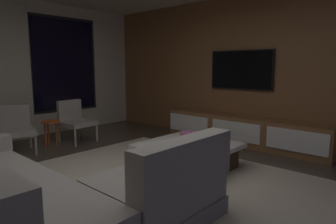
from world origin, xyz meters
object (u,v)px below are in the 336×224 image
(sectional_couch, at_px, (48,197))
(coffee_table, at_px, (188,156))
(side_stool, at_px, (50,126))
(accent_chair_near_window, at_px, (75,119))
(book_stack_on_coffee_table, at_px, (190,136))
(accent_chair_by_curtain, at_px, (15,127))
(media_console, at_px, (244,131))
(mounted_tv, at_px, (241,70))

(sectional_couch, height_order, coffee_table, sectional_couch)
(sectional_couch, distance_m, side_stool, 2.94)
(sectional_couch, height_order, accent_chair_near_window, sectional_couch)
(book_stack_on_coffee_table, xyz_separation_m, accent_chair_near_window, (-0.40, 2.45, 0.02))
(book_stack_on_coffee_table, distance_m, accent_chair_by_curtain, 2.88)
(media_console, height_order, mounted_tv, mounted_tv)
(accent_chair_by_curtain, distance_m, side_stool, 0.58)
(mounted_tv, bearing_deg, book_stack_on_coffee_table, -175.10)
(accent_chair_near_window, relative_size, side_stool, 1.70)
(book_stack_on_coffee_table, height_order, accent_chair_near_window, accent_chair_near_window)
(book_stack_on_coffee_table, height_order, mounted_tv, mounted_tv)
(accent_chair_by_curtain, bearing_deg, book_stack_on_coffee_table, -59.60)
(media_console, bearing_deg, accent_chair_by_curtain, 139.32)
(accent_chair_by_curtain, bearing_deg, sectional_couch, -105.91)
(book_stack_on_coffee_table, relative_size, side_stool, 0.55)
(accent_chair_near_window, bearing_deg, media_console, -52.93)
(accent_chair_by_curtain, bearing_deg, side_stool, -2.56)
(media_console, bearing_deg, side_stool, 133.38)
(mounted_tv, bearing_deg, sectional_couch, -175.45)
(coffee_table, xyz_separation_m, side_stool, (-0.69, 2.57, 0.19))
(sectional_couch, relative_size, coffee_table, 2.16)
(sectional_couch, xyz_separation_m, accent_chair_near_window, (1.81, 2.61, 0.14))
(book_stack_on_coffee_table, bearing_deg, accent_chair_by_curtain, 120.40)
(book_stack_on_coffee_table, xyz_separation_m, media_console, (1.49, -0.05, -0.16))
(sectional_couch, distance_m, accent_chair_near_window, 3.18)
(side_stool, bearing_deg, media_console, -46.62)
(sectional_couch, distance_m, coffee_table, 2.02)
(book_stack_on_coffee_table, xyz_separation_m, mounted_tv, (1.68, 0.14, 0.93))
(accent_chair_near_window, xyz_separation_m, mounted_tv, (2.07, -2.30, 0.92))
(accent_chair_near_window, xyz_separation_m, accent_chair_by_curtain, (-1.06, 0.03, 0.00))
(sectional_couch, bearing_deg, media_console, 1.72)
(sectional_couch, bearing_deg, accent_chair_by_curtain, 74.09)
(sectional_couch, bearing_deg, coffee_table, 1.50)
(accent_chair_by_curtain, xyz_separation_m, media_console, (2.95, -2.53, -0.18))
(side_stool, relative_size, media_console, 0.15)
(coffee_table, relative_size, media_console, 0.37)
(side_stool, height_order, media_console, media_console)
(sectional_couch, relative_size, book_stack_on_coffee_table, 9.91)
(media_console, relative_size, mounted_tv, 2.52)
(accent_chair_by_curtain, height_order, media_console, accent_chair_by_curtain)
(accent_chair_near_window, height_order, mounted_tv, mounted_tv)
(book_stack_on_coffee_table, bearing_deg, coffee_table, -149.10)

